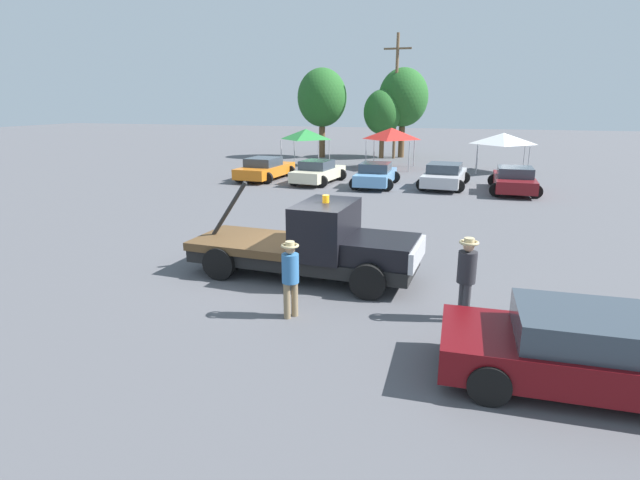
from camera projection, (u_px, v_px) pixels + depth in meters
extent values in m
plane|color=#545459|center=(303.00, 275.00, 13.65)|extent=(160.00, 160.00, 0.00)
cube|color=black|center=(302.00, 257.00, 13.51)|extent=(6.17, 2.26, 0.35)
cube|color=black|center=(382.00, 249.00, 12.67)|extent=(1.80, 1.91, 0.55)
cube|color=silver|center=(417.00, 254.00, 12.38)|extent=(0.23, 1.93, 0.50)
cube|color=black|center=(326.00, 228.00, 13.06)|extent=(1.45, 2.22, 1.37)
cube|color=brown|center=(252.00, 242.00, 13.93)|extent=(3.15, 2.31, 0.22)
cylinder|color=black|center=(229.00, 209.00, 13.91)|extent=(1.19, 0.19, 1.63)
cylinder|color=orange|center=(326.00, 199.00, 12.85)|extent=(0.18, 0.18, 0.20)
cylinder|color=black|center=(387.00, 258.00, 13.76)|extent=(0.88, 0.26, 0.88)
cylinder|color=black|center=(368.00, 282.00, 11.92)|extent=(0.88, 0.26, 0.88)
cylinder|color=black|center=(255.00, 244.00, 15.10)|extent=(0.88, 0.26, 0.88)
cylinder|color=black|center=(219.00, 263.00, 13.26)|extent=(0.88, 0.26, 0.88)
cube|color=#5B0A0F|center=(594.00, 359.00, 8.15)|extent=(4.94, 2.06, 0.60)
cube|color=#333D47|center=(583.00, 326.00, 8.06)|extent=(2.09, 1.76, 0.50)
cylinder|color=black|center=(484.00, 333.00, 9.48)|extent=(0.68, 0.22, 0.68)
cylinder|color=black|center=(489.00, 385.00, 7.77)|extent=(0.68, 0.22, 0.68)
cylinder|color=#38383D|center=(462.00, 299.00, 10.88)|extent=(0.16, 0.16, 0.87)
cylinder|color=#38383D|center=(466.00, 303.00, 10.68)|extent=(0.16, 0.16, 0.87)
cylinder|color=#28282D|center=(467.00, 267.00, 10.57)|extent=(0.40, 0.40, 0.69)
sphere|color=tan|center=(469.00, 246.00, 10.45)|extent=(0.23, 0.23, 0.23)
torus|color=tan|center=(469.00, 243.00, 10.43)|extent=(0.41, 0.41, 0.06)
cylinder|color=tan|center=(469.00, 240.00, 10.41)|extent=(0.21, 0.21, 0.11)
cylinder|color=#847051|center=(287.00, 301.00, 10.86)|extent=(0.15, 0.15, 0.81)
cylinder|color=#847051|center=(295.00, 299.00, 10.98)|extent=(0.15, 0.15, 0.81)
cylinder|color=teal|center=(290.00, 268.00, 10.73)|extent=(0.37, 0.37, 0.64)
sphere|color=#A87A56|center=(290.00, 249.00, 10.61)|extent=(0.22, 0.22, 0.22)
torus|color=tan|center=(290.00, 246.00, 10.59)|extent=(0.38, 0.38, 0.05)
cylinder|color=tan|center=(290.00, 244.00, 10.58)|extent=(0.20, 0.20, 0.10)
cube|color=orange|center=(265.00, 170.00, 30.36)|extent=(2.21, 4.87, 0.60)
cube|color=#333D47|center=(263.00, 162.00, 30.00)|extent=(1.81, 2.10, 0.50)
cylinder|color=black|center=(264.00, 170.00, 32.18)|extent=(0.68, 0.22, 0.68)
cylinder|color=black|center=(290.00, 171.00, 31.57)|extent=(0.68, 0.22, 0.68)
cylinder|color=black|center=(239.00, 177.00, 29.25)|extent=(0.68, 0.22, 0.68)
cylinder|color=black|center=(267.00, 178.00, 28.64)|extent=(0.68, 0.22, 0.68)
cube|color=beige|center=(318.00, 174.00, 28.97)|extent=(2.27, 4.46, 0.60)
cube|color=#333D47|center=(317.00, 165.00, 28.63)|extent=(1.76, 1.97, 0.50)
cylinder|color=black|center=(315.00, 173.00, 30.63)|extent=(0.68, 0.22, 0.68)
cylinder|color=black|center=(341.00, 175.00, 29.98)|extent=(0.68, 0.22, 0.68)
cylinder|color=black|center=(294.00, 180.00, 28.06)|extent=(0.68, 0.22, 0.68)
cylinder|color=black|center=(322.00, 182.00, 27.41)|extent=(0.68, 0.22, 0.68)
cube|color=#669ED1|center=(376.00, 177.00, 27.84)|extent=(1.87, 4.31, 0.60)
cube|color=#333D47|center=(375.00, 167.00, 27.50)|extent=(1.61, 1.83, 0.50)
cylinder|color=black|center=(365.00, 176.00, 29.47)|extent=(0.68, 0.22, 0.68)
cylinder|color=black|center=(394.00, 177.00, 29.02)|extent=(0.68, 0.22, 0.68)
cylinder|color=black|center=(355.00, 184.00, 26.77)|extent=(0.68, 0.22, 0.68)
cylinder|color=black|center=(387.00, 185.00, 26.33)|extent=(0.68, 0.22, 0.68)
cube|color=#B7B7BC|center=(444.00, 177.00, 27.61)|extent=(2.28, 4.93, 0.60)
cube|color=#333D47|center=(445.00, 168.00, 27.25)|extent=(1.85, 2.13, 0.50)
cylinder|color=black|center=(432.00, 176.00, 29.45)|extent=(0.68, 0.22, 0.68)
cylinder|color=black|center=(464.00, 178.00, 28.82)|extent=(0.68, 0.22, 0.68)
cylinder|color=black|center=(422.00, 184.00, 26.51)|extent=(0.68, 0.22, 0.68)
cylinder|color=black|center=(458.00, 186.00, 25.88)|extent=(0.68, 0.22, 0.68)
cube|color=maroon|center=(514.00, 182.00, 26.07)|extent=(1.94, 4.75, 0.60)
cube|color=#333D47|center=(515.00, 172.00, 25.71)|extent=(1.70, 2.00, 0.50)
cylinder|color=black|center=(494.00, 180.00, 27.87)|extent=(0.68, 0.22, 0.68)
cylinder|color=black|center=(529.00, 182.00, 27.36)|extent=(0.68, 0.22, 0.68)
cylinder|color=black|center=(496.00, 190.00, 24.89)|extent=(0.68, 0.22, 0.68)
cylinder|color=black|center=(536.00, 192.00, 24.38)|extent=(0.68, 0.22, 0.68)
cylinder|color=#9E9EA3|center=(281.00, 154.00, 35.97)|extent=(0.07, 0.07, 1.91)
cylinder|color=#9E9EA3|center=(318.00, 155.00, 35.19)|extent=(0.07, 0.07, 1.91)
cylinder|color=#9E9EA3|center=(294.00, 150.00, 38.57)|extent=(0.07, 0.07, 1.91)
cylinder|color=#9E9EA3|center=(329.00, 151.00, 37.78)|extent=(0.07, 0.07, 1.91)
pyramid|color=#287F38|center=(306.00, 134.00, 36.52)|extent=(2.82, 2.82, 0.74)
cylinder|color=#9E9EA3|center=(366.00, 155.00, 34.32)|extent=(0.07, 0.07, 2.03)
cylinder|color=#9E9EA3|center=(409.00, 157.00, 33.50)|extent=(0.07, 0.07, 2.03)
cylinder|color=#9E9EA3|center=(374.00, 151.00, 37.04)|extent=(0.07, 0.07, 2.03)
cylinder|color=#9E9EA3|center=(414.00, 152.00, 36.22)|extent=(0.07, 0.07, 2.03)
pyramid|color=red|center=(391.00, 134.00, 34.89)|extent=(2.95, 2.95, 0.79)
cylinder|color=#9E9EA3|center=(477.00, 160.00, 32.22)|extent=(0.07, 0.07, 1.87)
cylinder|color=#9E9EA3|center=(529.00, 162.00, 31.36)|extent=(0.07, 0.07, 1.87)
cylinder|color=#9E9EA3|center=(477.00, 155.00, 35.09)|extent=(0.07, 0.07, 1.87)
cylinder|color=#9E9EA3|center=(524.00, 157.00, 34.23)|extent=(0.07, 0.07, 1.87)
pyramid|color=white|center=(503.00, 138.00, 32.88)|extent=(3.11, 3.11, 0.73)
cylinder|color=brown|center=(382.00, 146.00, 41.58)|extent=(0.39, 0.39, 1.95)
ellipsoid|color=#235B23|center=(383.00, 112.00, 40.83)|extent=(3.12, 3.12, 3.62)
cylinder|color=brown|center=(401.00, 142.00, 42.18)|extent=(0.51, 0.51, 2.55)
ellipsoid|color=#235B23|center=(403.00, 97.00, 41.20)|extent=(4.08, 4.08, 4.74)
cylinder|color=brown|center=(322.00, 142.00, 42.18)|extent=(0.51, 0.51, 2.54)
ellipsoid|color=#235B23|center=(322.00, 98.00, 41.20)|extent=(4.07, 4.07, 4.72)
cylinder|color=brown|center=(396.00, 97.00, 40.34)|extent=(0.24, 0.24, 9.80)
cube|color=brown|center=(398.00, 48.00, 39.34)|extent=(2.20, 0.14, 0.14)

